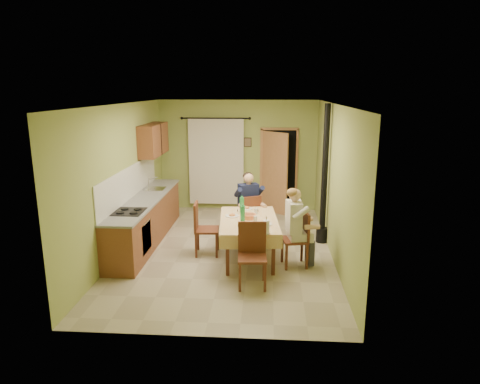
# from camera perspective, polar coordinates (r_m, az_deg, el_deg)

# --- Properties ---
(floor) EXTENTS (4.00, 6.00, 0.01)m
(floor) POSITION_cam_1_polar(r_m,az_deg,el_deg) (8.43, -1.76, -7.75)
(floor) COLOR tan
(floor) RESTS_ON ground
(room_shell) EXTENTS (4.04, 6.04, 2.82)m
(room_shell) POSITION_cam_1_polar(r_m,az_deg,el_deg) (7.95, -1.85, 4.55)
(room_shell) COLOR #99A856
(room_shell) RESTS_ON ground
(kitchen_run) EXTENTS (0.64, 3.64, 1.56)m
(kitchen_run) POSITION_cam_1_polar(r_m,az_deg,el_deg) (8.97, -12.46, -3.50)
(kitchen_run) COLOR brown
(kitchen_run) RESTS_ON ground
(upper_cabinets) EXTENTS (0.35, 1.40, 0.70)m
(upper_cabinets) POSITION_cam_1_polar(r_m,az_deg,el_deg) (9.93, -11.45, 6.87)
(upper_cabinets) COLOR brown
(upper_cabinets) RESTS_ON room_shell
(curtain) EXTENTS (1.70, 0.07, 2.22)m
(curtain) POSITION_cam_1_polar(r_m,az_deg,el_deg) (10.95, -3.19, 4.10)
(curtain) COLOR black
(curtain) RESTS_ON ground
(doorway) EXTENTS (0.96, 0.61, 2.15)m
(doorway) POSITION_cam_1_polar(r_m,az_deg,el_deg) (10.84, 4.93, 2.85)
(doorway) COLOR black
(doorway) RESTS_ON ground
(dining_table) EXTENTS (1.19, 1.82, 0.76)m
(dining_table) POSITION_cam_1_polar(r_m,az_deg,el_deg) (7.91, 1.18, -6.28)
(dining_table) COLOR tan
(dining_table) RESTS_ON ground
(tableware) EXTENTS (0.87, 1.63, 0.33)m
(tableware) POSITION_cam_1_polar(r_m,az_deg,el_deg) (7.68, 1.28, -3.40)
(tableware) COLOR white
(tableware) RESTS_ON dining_table
(chair_far) EXTENTS (0.53, 0.53, 0.97)m
(chair_far) POSITION_cam_1_polar(r_m,az_deg,el_deg) (8.91, 1.19, -4.57)
(chair_far) COLOR #582918
(chair_far) RESTS_ON ground
(chair_near) EXTENTS (0.48, 0.48, 1.01)m
(chair_near) POSITION_cam_1_polar(r_m,az_deg,el_deg) (6.90, 1.63, -10.16)
(chair_near) COLOR #582918
(chair_near) RESTS_ON ground
(chair_right) EXTENTS (0.49, 0.49, 0.98)m
(chair_right) POSITION_cam_1_polar(r_m,az_deg,el_deg) (7.70, 7.38, -7.69)
(chair_right) COLOR #582918
(chair_right) RESTS_ON ground
(chair_left) EXTENTS (0.47, 0.47, 1.01)m
(chair_left) POSITION_cam_1_polar(r_m,az_deg,el_deg) (8.18, -4.53, -6.30)
(chair_left) COLOR #582918
(chair_left) RESTS_ON ground
(man_far) EXTENTS (0.65, 0.59, 1.39)m
(man_far) POSITION_cam_1_polar(r_m,az_deg,el_deg) (8.76, 1.18, -0.88)
(man_far) COLOR #141938
(man_far) RESTS_ON chair_far
(man_right) EXTENTS (0.53, 0.62, 1.39)m
(man_right) POSITION_cam_1_polar(r_m,az_deg,el_deg) (7.50, 7.41, -3.50)
(man_right) COLOR beige
(man_right) RESTS_ON chair_right
(stove_flue) EXTENTS (0.24, 0.24, 2.80)m
(stove_flue) POSITION_cam_1_polar(r_m,az_deg,el_deg) (8.73, 11.10, -0.20)
(stove_flue) COLOR black
(stove_flue) RESTS_ON ground
(picture_back) EXTENTS (0.19, 0.03, 0.23)m
(picture_back) POSITION_cam_1_polar(r_m,az_deg,el_deg) (10.88, 1.03, 6.65)
(picture_back) COLOR black
(picture_back) RESTS_ON room_shell
(picture_right) EXTENTS (0.03, 0.31, 0.21)m
(picture_right) POSITION_cam_1_polar(r_m,az_deg,el_deg) (9.17, 11.32, 5.71)
(picture_right) COLOR brown
(picture_right) RESTS_ON room_shell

